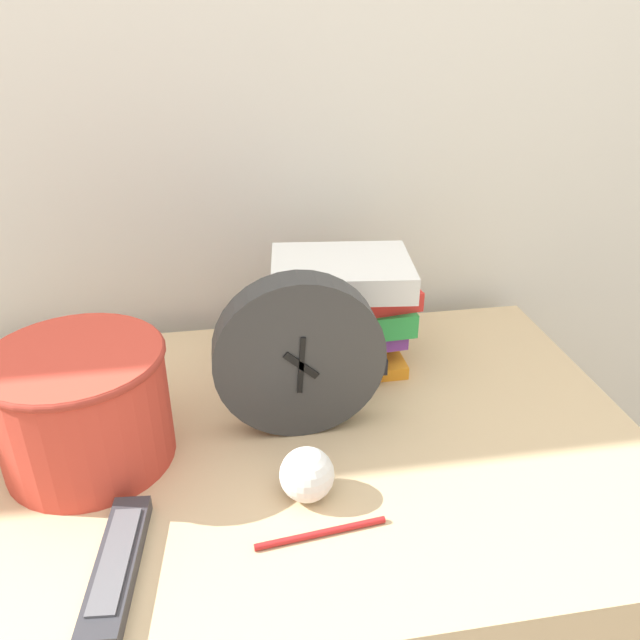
# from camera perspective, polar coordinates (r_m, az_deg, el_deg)

# --- Properties ---
(wall_back) EXTENTS (6.00, 0.04, 2.40)m
(wall_back) POSITION_cam_1_polar(r_m,az_deg,el_deg) (1.11, -7.00, 24.47)
(wall_back) COLOR silver
(wall_back) RESTS_ON ground_plane
(desk) EXTENTS (1.02, 0.67, 0.71)m
(desk) POSITION_cam_1_polar(r_m,az_deg,el_deg) (1.15, -3.10, -24.47)
(desk) COLOR tan
(desk) RESTS_ON ground_plane
(desk_clock) EXTENTS (0.23, 0.05, 0.23)m
(desk_clock) POSITION_cam_1_polar(r_m,az_deg,el_deg) (0.84, -1.92, -3.39)
(desk_clock) COLOR #333333
(desk_clock) RESTS_ON desk
(book_stack) EXTENTS (0.27, 0.19, 0.18)m
(book_stack) POSITION_cam_1_polar(r_m,az_deg,el_deg) (1.01, 1.68, 0.76)
(book_stack) COLOR orange
(book_stack) RESTS_ON desk
(basket) EXTENTS (0.23, 0.23, 0.16)m
(basket) POSITION_cam_1_polar(r_m,az_deg,el_deg) (0.86, -20.90, -7.12)
(basket) COLOR #C63D2D
(basket) RESTS_ON desk
(tv_remote) EXTENTS (0.06, 0.19, 0.02)m
(tv_remote) POSITION_cam_1_polar(r_m,az_deg,el_deg) (0.75, -18.08, -20.55)
(tv_remote) COLOR #333338
(tv_remote) RESTS_ON desk
(crumpled_paper_ball) EXTENTS (0.07, 0.07, 0.07)m
(crumpled_paper_ball) POSITION_cam_1_polar(r_m,az_deg,el_deg) (0.78, -1.21, -13.94)
(crumpled_paper_ball) COLOR white
(crumpled_paper_ball) RESTS_ON desk
(pen) EXTENTS (0.16, 0.03, 0.01)m
(pen) POSITION_cam_1_polar(r_m,az_deg,el_deg) (0.75, 0.10, -18.90)
(pen) COLOR #B21E1E
(pen) RESTS_ON desk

